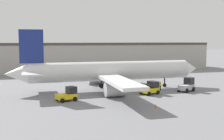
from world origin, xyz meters
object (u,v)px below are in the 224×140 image
ground_crew_worker (160,86)px  baggage_tug (68,94)px  belt_loader_truck (150,88)px  pushback_tug (187,85)px  safety_cone_near (156,106)px  airplane (107,72)px

ground_crew_worker → baggage_tug: 17.63m
belt_loader_truck → pushback_tug: size_ratio=0.97×
ground_crew_worker → baggage_tug: baggage_tug is taller
belt_loader_truck → ground_crew_worker: bearing=18.8°
baggage_tug → pushback_tug: bearing=-12.6°
safety_cone_near → belt_loader_truck: bearing=70.5°
airplane → pushback_tug: size_ratio=10.13×
pushback_tug → safety_cone_near: bearing=-165.6°
safety_cone_near → ground_crew_worker: bearing=61.9°
safety_cone_near → airplane: bearing=100.0°
baggage_tug → pushback_tug: size_ratio=0.93×
ground_crew_worker → safety_cone_near: 13.56m
ground_crew_worker → pushback_tug: pushback_tug is taller
airplane → belt_loader_truck: size_ratio=10.47×
airplane → baggage_tug: size_ratio=10.94×
airplane → safety_cone_near: size_ratio=65.94×
baggage_tug → pushback_tug: 21.50m
airplane → baggage_tug: (-8.07, -7.52, -2.36)m
ground_crew_worker → belt_loader_truck: size_ratio=0.48×
ground_crew_worker → baggage_tug: bearing=-144.8°
ground_crew_worker → pushback_tug: (4.25, -2.02, 0.22)m
ground_crew_worker → safety_cone_near: (-6.38, -11.95, -0.61)m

